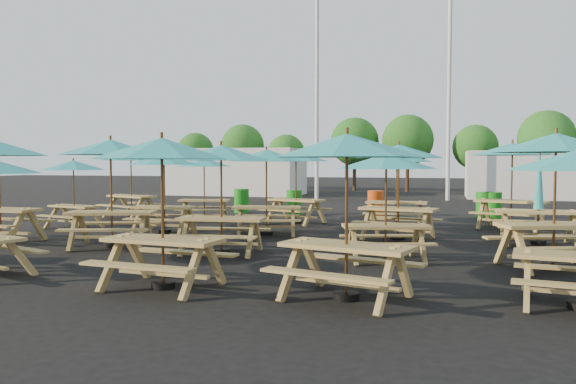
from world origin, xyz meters
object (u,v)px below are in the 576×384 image
(picnic_unit_3, at_px, (131,159))
(picnic_unit_13, at_px, (386,167))
(waste_bin_4, at_px, (493,205))
(picnic_unit_6, at_px, (164,164))
(waste_bin_0, at_px, (241,201))
(picnic_unit_8, at_px, (162,157))
(picnic_unit_9, at_px, (221,159))
(waste_bin_3, at_px, (484,205))
(picnic_unit_12, at_px, (347,155))
(picnic_unit_11, at_px, (296,160))
(picnic_unit_14, at_px, (399,157))
(waste_bin_1, at_px, (294,202))
(waste_bin_2, at_px, (375,203))
(picnic_unit_5, at_px, (111,153))
(picnic_unit_7, at_px, (204,166))
(picnic_unit_17, at_px, (556,150))
(picnic_unit_10, at_px, (266,160))
(picnic_unit_18, at_px, (539,203))
(picnic_unit_15, at_px, (397,161))
(picnic_unit_19, at_px, (512,154))
(picnic_unit_2, at_px, (73,169))

(picnic_unit_3, bearing_deg, picnic_unit_13, -13.73)
(picnic_unit_3, bearing_deg, waste_bin_4, 34.25)
(picnic_unit_6, relative_size, waste_bin_0, 2.39)
(picnic_unit_8, relative_size, picnic_unit_9, 1.00)
(picnic_unit_6, relative_size, waste_bin_3, 2.39)
(picnic_unit_12, bearing_deg, picnic_unit_11, 124.25)
(picnic_unit_8, distance_m, picnic_unit_14, 7.29)
(picnic_unit_8, distance_m, picnic_unit_9, 3.35)
(picnic_unit_9, height_order, waste_bin_1, picnic_unit_9)
(picnic_unit_14, xyz_separation_m, waste_bin_2, (-1.32, 6.11, -1.64))
(picnic_unit_14, bearing_deg, waste_bin_1, 138.36)
(picnic_unit_5, relative_size, picnic_unit_7, 1.25)
(picnic_unit_3, xyz_separation_m, waste_bin_2, (8.23, 2.99, -1.60))
(picnic_unit_3, bearing_deg, picnic_unit_5, -42.32)
(picnic_unit_5, xyz_separation_m, picnic_unit_6, (-0.12, 2.74, -0.24))
(picnic_unit_5, bearing_deg, waste_bin_1, 59.90)
(picnic_unit_3, xyz_separation_m, waste_bin_4, (12.29, 3.16, -1.60))
(picnic_unit_17, bearing_deg, picnic_unit_8, -170.81)
(picnic_unit_6, height_order, waste_bin_3, picnic_unit_6)
(picnic_unit_10, relative_size, picnic_unit_12, 0.99)
(picnic_unit_3, xyz_separation_m, picnic_unit_17, (12.62, -6.40, 0.11))
(picnic_unit_11, bearing_deg, waste_bin_3, 48.14)
(picnic_unit_3, height_order, picnic_unit_17, picnic_unit_17)
(picnic_unit_14, distance_m, waste_bin_1, 7.46)
(picnic_unit_9, relative_size, picnic_unit_18, 0.96)
(waste_bin_2, bearing_deg, picnic_unit_5, -118.00)
(picnic_unit_15, bearing_deg, picnic_unit_13, -86.05)
(picnic_unit_13, bearing_deg, picnic_unit_10, 121.25)
(waste_bin_3, bearing_deg, picnic_unit_18, -82.61)
(picnic_unit_3, distance_m, waste_bin_3, 12.53)
(picnic_unit_11, xyz_separation_m, waste_bin_0, (-3.05, 3.15, -1.57))
(waste_bin_4, bearing_deg, waste_bin_1, -176.56)
(waste_bin_0, bearing_deg, picnic_unit_18, -31.91)
(picnic_unit_7, height_order, picnic_unit_19, picnic_unit_19)
(picnic_unit_14, relative_size, waste_bin_2, 2.83)
(picnic_unit_5, bearing_deg, picnic_unit_17, -18.89)
(picnic_unit_9, height_order, picnic_unit_14, picnic_unit_14)
(waste_bin_2, bearing_deg, picnic_unit_15, -72.49)
(waste_bin_4, bearing_deg, waste_bin_3, 173.35)
(picnic_unit_7, bearing_deg, waste_bin_0, 76.15)
(picnic_unit_19, bearing_deg, waste_bin_4, 112.67)
(picnic_unit_7, bearing_deg, picnic_unit_2, -145.35)
(picnic_unit_17, distance_m, waste_bin_2, 10.50)
(waste_bin_3, bearing_deg, picnic_unit_9, -121.61)
(picnic_unit_12, bearing_deg, waste_bin_2, 110.26)
(picnic_unit_14, bearing_deg, picnic_unit_17, -34.95)
(picnic_unit_15, distance_m, picnic_unit_19, 3.32)
(picnic_unit_6, distance_m, picnic_unit_18, 9.69)
(picnic_unit_13, distance_m, picnic_unit_14, 3.24)
(picnic_unit_14, bearing_deg, picnic_unit_5, -141.31)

